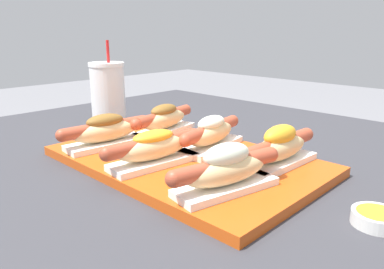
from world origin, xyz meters
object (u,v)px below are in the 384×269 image
object	(u,v)px
hot_dog_0	(106,131)
serving_tray	(185,160)
hot_dog_3	(163,120)
drink_cup	(108,93)
sauce_bowl	(377,218)
hot_dog_1	(154,148)
hot_dog_2	(226,169)
hot_dog_4	(211,133)
hot_dog_5	(279,147)

from	to	relation	value
hot_dog_0	serving_tray	bearing A→B (deg)	23.41
hot_dog_3	drink_cup	bearing A→B (deg)	177.15
hot_dog_0	drink_cup	world-z (taller)	drink_cup
serving_tray	sauce_bowl	distance (m)	0.36
hot_dog_1	hot_dog_2	bearing A→B (deg)	1.06
sauce_bowl	hot_dog_1	bearing A→B (deg)	-165.93
hot_dog_0	hot_dog_1	world-z (taller)	hot_dog_0
hot_dog_2	serving_tray	bearing A→B (deg)	156.09
hot_dog_0	hot_dog_4	size ratio (longest dim) A/B	1.01
hot_dog_2	drink_cup	xyz separation A→B (m)	(-0.56, 0.17, 0.03)
serving_tray	hot_dog_2	bearing A→B (deg)	-23.91
hot_dog_2	hot_dog_3	distance (m)	0.35
hot_dog_3	sauce_bowl	size ratio (longest dim) A/B	3.12
hot_dog_4	hot_dog_5	size ratio (longest dim) A/B	0.99
hot_dog_3	hot_dog_5	world-z (taller)	hot_dog_5
hot_dog_0	hot_dog_1	bearing A→B (deg)	-1.16
hot_dog_1	hot_dog_4	size ratio (longest dim) A/B	1.01
hot_dog_0	sauce_bowl	bearing A→B (deg)	9.51
hot_dog_4	drink_cup	size ratio (longest dim) A/B	0.91
hot_dog_3	hot_dog_5	size ratio (longest dim) A/B	0.99
hot_dog_0	hot_dog_5	xyz separation A→B (m)	(0.33, 0.15, 0.00)
serving_tray	hot_dog_4	bearing A→B (deg)	85.52
hot_dog_2	sauce_bowl	bearing A→B (deg)	24.22
serving_tray	drink_cup	xyz separation A→B (m)	(-0.40, 0.09, 0.08)
hot_dog_0	hot_dog_3	xyz separation A→B (m)	(0.01, 0.15, -0.00)
hot_dog_3	sauce_bowl	xyz separation A→B (m)	(0.51, -0.07, -0.04)
hot_dog_5	serving_tray	bearing A→B (deg)	-153.05
hot_dog_0	hot_dog_5	world-z (taller)	hot_dog_5
hot_dog_4	sauce_bowl	bearing A→B (deg)	-9.03
hot_dog_5	hot_dog_2	bearing A→B (deg)	-89.60
serving_tray	hot_dog_4	world-z (taller)	hot_dog_4
sauce_bowl	drink_cup	bearing A→B (deg)	174.08
hot_dog_0	hot_dog_5	distance (m)	0.36
hot_dog_1	drink_cup	bearing A→B (deg)	156.92
hot_dog_1	hot_dog_2	world-z (taller)	hot_dog_2
serving_tray	drink_cup	world-z (taller)	drink_cup
hot_dog_1	hot_dog_3	size ratio (longest dim) A/B	1.01
serving_tray	hot_dog_5	bearing A→B (deg)	26.95
hot_dog_1	hot_dog_5	xyz separation A→B (m)	(0.17, 0.16, 0.00)
hot_dog_3	sauce_bowl	distance (m)	0.52
serving_tray	hot_dog_1	xyz separation A→B (m)	(-0.01, -0.07, 0.04)
hot_dog_1	hot_dog_5	bearing A→B (deg)	43.35
serving_tray	hot_dog_0	world-z (taller)	hot_dog_0
serving_tray	hot_dog_4	size ratio (longest dim) A/B	2.48
hot_dog_5	hot_dog_3	bearing A→B (deg)	179.89
serving_tray	hot_dog_5	world-z (taller)	hot_dog_5
hot_dog_4	hot_dog_5	bearing A→B (deg)	3.76
serving_tray	hot_dog_4	xyz separation A→B (m)	(0.01, 0.07, 0.04)
serving_tray	sauce_bowl	world-z (taller)	sauce_bowl
hot_dog_1	drink_cup	world-z (taller)	drink_cup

